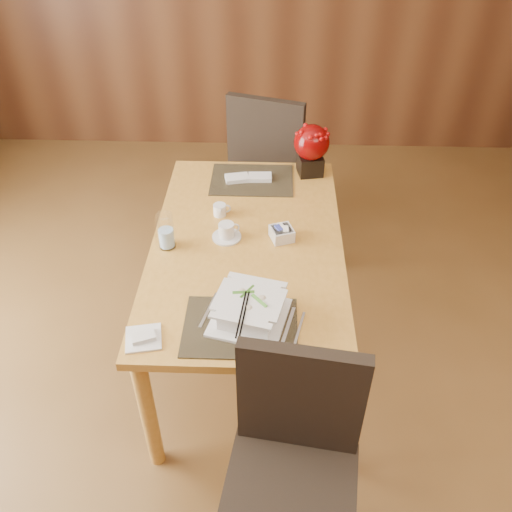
{
  "coord_description": "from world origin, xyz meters",
  "views": [
    {
      "loc": [
        0.11,
        -1.41,
        2.33
      ],
      "look_at": [
        0.05,
        0.35,
        0.87
      ],
      "focal_mm": 38.0,
      "sensor_mm": 36.0,
      "label": 1
    }
  ],
  "objects_px": {
    "near_chair": "(294,459)",
    "far_chair": "(271,160)",
    "sugar_caddy": "(282,234)",
    "soup_setting": "(249,309)",
    "coffee_cup": "(227,232)",
    "berry_decor": "(311,147)",
    "water_glass": "(166,231)",
    "creamer_jug": "(220,210)",
    "bread_plate": "(144,338)",
    "dining_table": "(247,257)"
  },
  "relations": [
    {
      "from": "sugar_caddy",
      "to": "near_chair",
      "type": "bearing_deg",
      "value": -87.34
    },
    {
      "from": "soup_setting",
      "to": "water_glass",
      "type": "xyz_separation_m",
      "value": [
        -0.4,
        0.46,
        0.03
      ]
    },
    {
      "from": "soup_setting",
      "to": "berry_decor",
      "type": "xyz_separation_m",
      "value": [
        0.29,
        1.15,
        0.11
      ]
    },
    {
      "from": "soup_setting",
      "to": "water_glass",
      "type": "height_order",
      "value": "water_glass"
    },
    {
      "from": "coffee_cup",
      "to": "far_chair",
      "type": "bearing_deg",
      "value": 78.98
    },
    {
      "from": "far_chair",
      "to": "water_glass",
      "type": "bearing_deg",
      "value": 84.1
    },
    {
      "from": "berry_decor",
      "to": "far_chair",
      "type": "height_order",
      "value": "far_chair"
    },
    {
      "from": "sugar_caddy",
      "to": "far_chair",
      "type": "relative_size",
      "value": 0.09
    },
    {
      "from": "soup_setting",
      "to": "creamer_jug",
      "type": "height_order",
      "value": "soup_setting"
    },
    {
      "from": "far_chair",
      "to": "bread_plate",
      "type": "bearing_deg",
      "value": 91.55
    },
    {
      "from": "bread_plate",
      "to": "far_chair",
      "type": "height_order",
      "value": "far_chair"
    },
    {
      "from": "creamer_jug",
      "to": "far_chair",
      "type": "bearing_deg",
      "value": 59.4
    },
    {
      "from": "sugar_caddy",
      "to": "far_chair",
      "type": "height_order",
      "value": "far_chair"
    },
    {
      "from": "coffee_cup",
      "to": "water_glass",
      "type": "xyz_separation_m",
      "value": [
        -0.27,
        -0.08,
        0.06
      ]
    },
    {
      "from": "water_glass",
      "to": "bread_plate",
      "type": "distance_m",
      "value": 0.58
    },
    {
      "from": "soup_setting",
      "to": "sugar_caddy",
      "type": "bearing_deg",
      "value": 90.27
    },
    {
      "from": "dining_table",
      "to": "berry_decor",
      "type": "bearing_deg",
      "value": 63.43
    },
    {
      "from": "soup_setting",
      "to": "coffee_cup",
      "type": "height_order",
      "value": "soup_setting"
    },
    {
      "from": "coffee_cup",
      "to": "far_chair",
      "type": "height_order",
      "value": "far_chair"
    },
    {
      "from": "soup_setting",
      "to": "near_chair",
      "type": "xyz_separation_m",
      "value": [
        0.18,
        -0.49,
        -0.24
      ]
    },
    {
      "from": "near_chair",
      "to": "coffee_cup",
      "type": "bearing_deg",
      "value": 115.04
    },
    {
      "from": "water_glass",
      "to": "soup_setting",
      "type": "bearing_deg",
      "value": -48.58
    },
    {
      "from": "soup_setting",
      "to": "water_glass",
      "type": "bearing_deg",
      "value": 145.26
    },
    {
      "from": "water_glass",
      "to": "creamer_jug",
      "type": "xyz_separation_m",
      "value": [
        0.22,
        0.26,
        -0.06
      ]
    },
    {
      "from": "dining_table",
      "to": "far_chair",
      "type": "xyz_separation_m",
      "value": [
        0.1,
        1.06,
        -0.06
      ]
    },
    {
      "from": "soup_setting",
      "to": "water_glass",
      "type": "relative_size",
      "value": 1.93
    },
    {
      "from": "sugar_caddy",
      "to": "dining_table",
      "type": "bearing_deg",
      "value": -169.8
    },
    {
      "from": "coffee_cup",
      "to": "far_chair",
      "type": "relative_size",
      "value": 0.13
    },
    {
      "from": "sugar_caddy",
      "to": "near_chair",
      "type": "xyz_separation_m",
      "value": [
        0.05,
        -1.02,
        -0.22
      ]
    },
    {
      "from": "water_glass",
      "to": "far_chair",
      "type": "relative_size",
      "value": 0.17
    },
    {
      "from": "coffee_cup",
      "to": "far_chair",
      "type": "xyz_separation_m",
      "value": [
        0.2,
        1.03,
        -0.19
      ]
    },
    {
      "from": "dining_table",
      "to": "sugar_caddy",
      "type": "bearing_deg",
      "value": 10.2
    },
    {
      "from": "coffee_cup",
      "to": "berry_decor",
      "type": "relative_size",
      "value": 0.48
    },
    {
      "from": "soup_setting",
      "to": "coffee_cup",
      "type": "bearing_deg",
      "value": 117.8
    },
    {
      "from": "dining_table",
      "to": "creamer_jug",
      "type": "relative_size",
      "value": 18.15
    },
    {
      "from": "soup_setting",
      "to": "far_chair",
      "type": "height_order",
      "value": "far_chair"
    },
    {
      "from": "near_chair",
      "to": "bread_plate",
      "type": "bearing_deg",
      "value": 155.62
    },
    {
      "from": "dining_table",
      "to": "bread_plate",
      "type": "bearing_deg",
      "value": -120.69
    },
    {
      "from": "dining_table",
      "to": "coffee_cup",
      "type": "height_order",
      "value": "coffee_cup"
    },
    {
      "from": "coffee_cup",
      "to": "creamer_jug",
      "type": "height_order",
      "value": "coffee_cup"
    },
    {
      "from": "water_glass",
      "to": "berry_decor",
      "type": "xyz_separation_m",
      "value": [
        0.69,
        0.69,
        0.07
      ]
    },
    {
      "from": "water_glass",
      "to": "bread_plate",
      "type": "height_order",
      "value": "water_glass"
    },
    {
      "from": "near_chair",
      "to": "far_chair",
      "type": "height_order",
      "value": "far_chair"
    },
    {
      "from": "creamer_jug",
      "to": "bread_plate",
      "type": "distance_m",
      "value": 0.87
    },
    {
      "from": "near_chair",
      "to": "far_chair",
      "type": "relative_size",
      "value": 0.94
    },
    {
      "from": "coffee_cup",
      "to": "dining_table",
      "type": "bearing_deg",
      "value": -16.04
    },
    {
      "from": "coffee_cup",
      "to": "near_chair",
      "type": "xyz_separation_m",
      "value": [
        0.31,
        -1.02,
        -0.22
      ]
    },
    {
      "from": "coffee_cup",
      "to": "berry_decor",
      "type": "xyz_separation_m",
      "value": [
        0.42,
        0.61,
        0.13
      ]
    },
    {
      "from": "water_glass",
      "to": "far_chair",
      "type": "height_order",
      "value": "far_chair"
    },
    {
      "from": "sugar_caddy",
      "to": "near_chair",
      "type": "distance_m",
      "value": 1.05
    }
  ]
}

